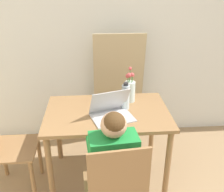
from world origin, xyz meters
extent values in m
cube|color=silver|center=(0.00, 2.23, 1.25)|extent=(6.40, 0.05, 2.50)
cube|color=olive|center=(-0.26, 1.41, 0.69)|extent=(1.08, 0.71, 0.03)
cylinder|color=olive|center=(-0.75, 1.11, 0.34)|extent=(0.05, 0.05, 0.68)
cylinder|color=olive|center=(0.23, 1.11, 0.34)|extent=(0.05, 0.05, 0.68)
cylinder|color=olive|center=(-0.75, 1.71, 0.34)|extent=(0.05, 0.05, 0.68)
cylinder|color=olive|center=(0.23, 1.71, 0.34)|extent=(0.05, 0.05, 0.68)
cube|color=olive|center=(-0.26, 0.78, 0.43)|extent=(0.44, 0.44, 0.02)
cube|color=olive|center=(-0.24, 0.59, 0.67)|extent=(0.38, 0.05, 0.46)
cylinder|color=olive|center=(-0.10, 0.97, 0.21)|extent=(0.04, 0.04, 0.42)
cube|color=olive|center=(-1.08, 1.31, 0.43)|extent=(0.40, 0.40, 0.02)
cylinder|color=olive|center=(-0.91, 1.14, 0.21)|extent=(0.04, 0.04, 0.42)
cylinder|color=olive|center=(-0.91, 1.48, 0.21)|extent=(0.04, 0.04, 0.42)
cylinder|color=olive|center=(-1.25, 1.49, 0.21)|extent=(0.04, 0.04, 0.42)
cube|color=#1E8438|center=(-0.26, 0.78, 0.65)|extent=(0.33, 0.21, 0.43)
sphere|color=tan|center=(-0.26, 0.78, 0.95)|extent=(0.17, 0.17, 0.17)
sphere|color=#4C3319|center=(-0.26, 0.77, 0.97)|extent=(0.14, 0.14, 0.14)
cylinder|color=navy|center=(-0.20, 0.93, 0.45)|extent=(0.12, 0.29, 0.09)
cylinder|color=navy|center=(-0.34, 0.91, 0.45)|extent=(0.12, 0.29, 0.09)
cylinder|color=navy|center=(-0.21, 1.07, 0.22)|extent=(0.08, 0.08, 0.44)
cylinder|color=navy|center=(-0.35, 1.05, 0.22)|extent=(0.08, 0.08, 0.44)
cylinder|color=#1E8438|center=(-0.14, 1.00, 0.68)|extent=(0.08, 0.24, 0.06)
cylinder|color=#1E8438|center=(-0.41, 0.98, 0.68)|extent=(0.08, 0.24, 0.06)
cube|color=#B2B2B7|center=(-0.22, 1.29, 0.71)|extent=(0.39, 0.34, 0.01)
cube|color=silver|center=(-0.22, 1.29, 0.72)|extent=(0.33, 0.26, 0.00)
cube|color=#B2B2B7|center=(-0.24, 1.35, 0.83)|extent=(0.36, 0.22, 0.23)
cube|color=black|center=(-0.25, 1.36, 0.83)|extent=(0.32, 0.19, 0.20)
cylinder|color=silver|center=(-0.04, 1.60, 0.81)|extent=(0.10, 0.10, 0.19)
cylinder|color=#3D7A38|center=(-0.02, 1.61, 0.86)|extent=(0.01, 0.01, 0.22)
sphere|color=#CC4C4C|center=(-0.02, 1.61, 0.97)|extent=(0.03, 0.03, 0.03)
cylinder|color=#3D7A38|center=(-0.04, 1.62, 0.89)|extent=(0.01, 0.01, 0.28)
sphere|color=#CC4C4C|center=(-0.04, 1.62, 1.02)|extent=(0.03, 0.03, 0.03)
cylinder|color=#3D7A38|center=(-0.06, 1.61, 0.85)|extent=(0.01, 0.01, 0.21)
sphere|color=#CC4C4C|center=(-0.06, 1.61, 0.96)|extent=(0.04, 0.04, 0.04)
cylinder|color=#3D7A38|center=(-0.05, 1.58, 0.86)|extent=(0.01, 0.01, 0.23)
sphere|color=#CC4C4C|center=(-0.05, 1.58, 0.98)|extent=(0.04, 0.04, 0.04)
cylinder|color=#3D7A38|center=(-0.02, 1.58, 0.86)|extent=(0.01, 0.01, 0.23)
sphere|color=#CC4C4C|center=(-0.02, 1.58, 0.98)|extent=(0.04, 0.04, 0.04)
cylinder|color=silver|center=(-0.10, 1.45, 0.82)|extent=(0.07, 0.07, 0.22)
cylinder|color=#262628|center=(-0.10, 1.45, 0.94)|extent=(0.04, 0.04, 0.02)
cube|color=tan|center=(-0.09, 2.08, 0.63)|extent=(0.54, 0.19, 1.27)
camera|label=1|loc=(-0.38, -0.60, 1.81)|focal=42.00mm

